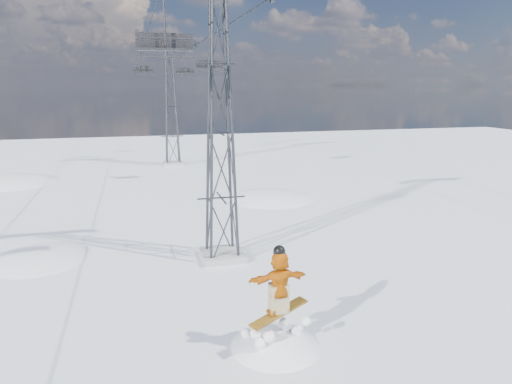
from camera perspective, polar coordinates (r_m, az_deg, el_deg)
The scene contains 9 objects.
ground at distance 13.22m, azimuth -0.92°, elevation -20.96°, with size 120.00×120.00×0.00m, color white.
snow_terrain at distance 36.18m, azimuth -17.13°, elevation -15.50°, with size 39.00×37.00×22.00m.
lift_tower_near at distance 19.04m, azimuth -4.50°, elevation 7.25°, with size 5.20×1.80×11.43m.
lift_tower_far at distance 43.80m, azimuth -10.58°, elevation 10.40°, with size 5.20×1.80×11.43m.
haul_cables at distance 30.51m, azimuth -8.88°, elevation 19.48°, with size 4.46×51.00×0.06m.
lift_chair_near at distance 17.04m, azimuth -11.28°, elevation 17.76°, with size 2.01×0.58×2.49m.
lift_chair_mid at distance 34.60m, azimuth -5.74°, elevation 15.50°, with size 2.00×0.58×2.48m.
lift_chair_far at distance 46.70m, azimuth -13.85°, elevation 14.63°, with size 1.96×0.56×2.43m.
lift_chair_extra at distance 50.39m, azimuth -8.78°, elevation 14.73°, with size 1.95×0.56×2.42m.
Camera 1 is at (-2.62, -10.62, 7.42)m, focal length 32.00 mm.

